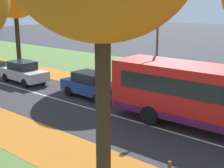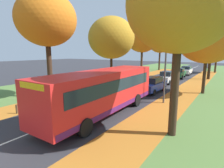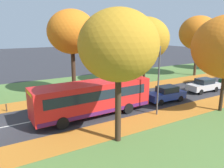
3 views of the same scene
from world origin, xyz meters
The scene contains 15 objects.
grass_verge_left centered at (-9.20, 20.00, 0.00)m, with size 12.00×90.00×0.01m, color #517538.
leaf_litter_left centered at (-4.60, 14.00, 0.01)m, with size 2.80×60.00×0.00m, color #B26B23.
leaf_litter_right centered at (4.60, 14.00, 0.01)m, with size 2.80×60.00×0.00m, color #B26B23.
road_centre_line centered at (0.00, 20.00, 0.00)m, with size 0.12×80.00×0.01m, color silver.
tree_left_near centered at (-5.53, 9.95, 7.06)m, with size 5.31×5.31×9.49m.
tree_left_mid centered at (-5.58, 20.16, 6.15)m, with size 6.35×6.35×9.02m.
tree_left_far centered at (-6.02, 31.13, 6.82)m, with size 5.94×5.94×9.51m.
tree_right_near centered at (6.23, 8.57, 6.35)m, with size 4.99×4.99×8.62m.
bollard_third centered at (-3.55, 2.60, 0.36)m, with size 0.12×0.12×0.72m, color #4C3823.
bollard_fourth centered at (-3.56, 5.64, 0.32)m, with size 0.12×0.12×0.64m, color #4C3823.
bollard_fifth centered at (-3.60, 8.69, 0.32)m, with size 0.12×0.12×0.65m, color #4C3823.
streetlamp_right centered at (3.67, 14.02, 3.74)m, with size 1.89×0.28×6.00m.
bus centered at (1.38, 9.06, 1.70)m, with size 2.84×10.45×2.98m.
car_blue_lead centered at (1.67, 17.32, 0.81)m, with size 1.93×4.27×1.62m.
car_silver_following centered at (1.22, 23.91, 0.81)m, with size 1.92×4.27×1.62m.
Camera 3 is at (17.65, 1.40, 7.28)m, focal length 35.00 mm.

